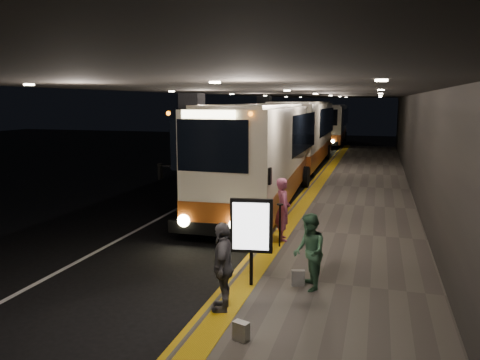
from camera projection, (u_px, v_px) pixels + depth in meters
The scene contains 18 objects.
ground at pixel (190, 234), 14.56m from camera, with size 90.00×90.00×0.00m, color black.
lane_line_white at pixel (196, 199), 19.79m from camera, with size 0.12×50.00×0.01m, color silver.
kerb_stripe_yellow at pixel (293, 205), 18.62m from camera, with size 0.18×50.00×0.01m, color gold.
sidewalk at pixel (355, 207), 17.94m from camera, with size 4.50×50.00×0.15m, color #514C44.
tactile_strip at pixel (305, 202), 18.46m from camera, with size 0.50×50.00×0.01m, color gold.
terminal_wall at pixel (422, 132), 16.82m from camera, with size 0.10×50.00×6.00m, color black.
support_columns at pixel (193, 150), 18.39m from camera, with size 0.80×24.80×4.40m.
canopy at pixel (299, 88), 17.82m from camera, with size 9.00×50.00×0.40m, color black.
coach_main at pixel (262, 158), 18.59m from camera, with size 3.24×12.50×3.86m.
coach_second at pixel (302, 137), 29.41m from camera, with size 2.83×12.58×3.94m.
coach_third at pixel (331, 126), 45.18m from camera, with size 2.78×11.67×3.65m.
passenger_boarding at pixel (283, 209), 13.32m from camera, with size 0.66×0.43×1.80m, color #B6557C.
passenger_waiting_green at pixel (309, 252), 9.81m from camera, with size 0.79×0.49×1.63m, color #396849.
passenger_waiting_grey at pixel (223, 266), 8.81m from camera, with size 1.01×0.52×1.72m, color #545359.
bag_polka at pixel (298, 278), 10.10m from camera, with size 0.28×0.12×0.34m, color black.
bag_plain at pixel (241, 331), 7.77m from camera, with size 0.26×0.15×0.33m, color beige.
info_sign at pixel (251, 227), 9.91m from camera, with size 0.91×0.25×1.92m.
stanchion_post at pixel (280, 226), 12.71m from camera, with size 0.05×0.05×1.19m, color black.
Camera 1 is at (5.50, -13.05, 4.09)m, focal length 35.00 mm.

